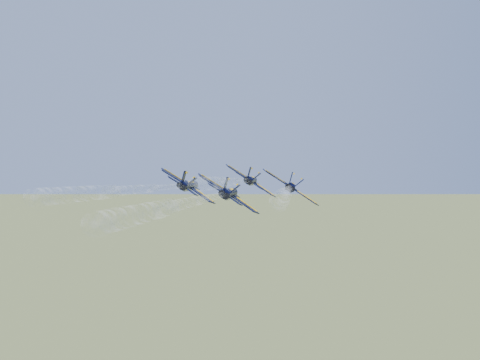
{
  "coord_description": "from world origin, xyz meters",
  "views": [
    {
      "loc": [
        -0.85,
        -114.7,
        116.14
      ],
      "look_at": [
        3.35,
        3.18,
        105.16
      ],
      "focal_mm": 45.0,
      "sensor_mm": 36.0,
      "label": 1
    }
  ],
  "objects_px": {
    "jet_slot": "(229,193)",
    "jet_right": "(291,187)",
    "jet_lead": "(251,180)",
    "jet_left": "(189,185)"
  },
  "relations": [
    {
      "from": "jet_lead",
      "to": "jet_slot",
      "type": "distance_m",
      "value": 24.32
    },
    {
      "from": "jet_right",
      "to": "jet_slot",
      "type": "height_order",
      "value": "same"
    },
    {
      "from": "jet_left",
      "to": "jet_slot",
      "type": "relative_size",
      "value": 1.0
    },
    {
      "from": "jet_slot",
      "to": "jet_right",
      "type": "bearing_deg",
      "value": 49.25
    },
    {
      "from": "jet_lead",
      "to": "jet_right",
      "type": "bearing_deg",
      "value": -53.91
    },
    {
      "from": "jet_lead",
      "to": "jet_slot",
      "type": "bearing_deg",
      "value": -93.01
    },
    {
      "from": "jet_lead",
      "to": "jet_right",
      "type": "distance_m",
      "value": 15.29
    },
    {
      "from": "jet_left",
      "to": "jet_slot",
      "type": "bearing_deg",
      "value": -51.15
    },
    {
      "from": "jet_lead",
      "to": "jet_right",
      "type": "relative_size",
      "value": 1.0
    },
    {
      "from": "jet_lead",
      "to": "jet_left",
      "type": "height_order",
      "value": "same"
    }
  ]
}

